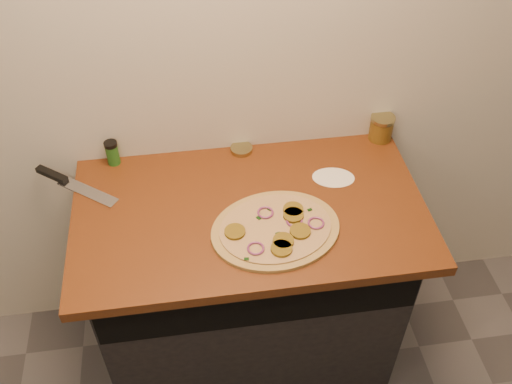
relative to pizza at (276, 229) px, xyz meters
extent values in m
cube|color=beige|center=(-0.07, 0.45, 0.44)|extent=(4.00, 0.02, 2.70)
cube|color=black|center=(-0.07, 0.15, -0.48)|extent=(1.10, 0.60, 0.86)
cube|color=#613012|center=(-0.07, 0.12, -0.03)|extent=(1.20, 0.70, 0.04)
cylinder|color=tan|center=(0.00, 0.00, 0.00)|extent=(0.48, 0.48, 0.01)
cylinder|color=#CDB987|center=(0.00, 0.00, 0.01)|extent=(0.42, 0.42, 0.01)
cylinder|color=brown|center=(0.01, -0.06, 0.01)|extent=(0.07, 0.07, 0.01)
cylinder|color=brown|center=(0.07, -0.03, 0.01)|extent=(0.07, 0.07, 0.01)
cylinder|color=brown|center=(0.07, 0.07, 0.01)|extent=(0.07, 0.07, 0.01)
cylinder|color=brown|center=(-0.14, 0.00, 0.01)|extent=(0.07, 0.07, 0.01)
cylinder|color=brown|center=(0.06, 0.04, 0.01)|extent=(0.07, 0.07, 0.01)
cylinder|color=brown|center=(0.00, -0.10, 0.01)|extent=(0.07, 0.07, 0.01)
torus|color=#752C62|center=(0.13, 0.00, 0.01)|extent=(0.06, 0.06, 0.01)
torus|color=#752C62|center=(-0.08, -0.08, 0.01)|extent=(0.06, 0.06, 0.01)
torus|color=#752C62|center=(-0.03, 0.07, 0.01)|extent=(0.06, 0.06, 0.01)
torus|color=#752C62|center=(0.06, 0.02, 0.01)|extent=(0.06, 0.06, 0.01)
cube|color=black|center=(-0.05, 0.05, 0.01)|extent=(0.02, 0.02, 0.00)
cube|color=black|center=(-0.01, 0.08, 0.01)|extent=(0.02, 0.02, 0.00)
cube|color=black|center=(0.01, -0.04, 0.01)|extent=(0.02, 0.01, 0.00)
cube|color=black|center=(0.06, -0.03, 0.01)|extent=(0.02, 0.02, 0.00)
cube|color=black|center=(0.00, -0.03, 0.01)|extent=(0.02, 0.01, 0.00)
cube|color=black|center=(-0.11, -0.12, 0.01)|extent=(0.02, 0.01, 0.00)
cube|color=black|center=(0.12, 0.06, 0.01)|extent=(0.02, 0.01, 0.00)
cube|color=black|center=(0.06, -0.01, 0.01)|extent=(0.02, 0.02, 0.00)
cube|color=black|center=(0.07, 0.06, 0.01)|extent=(0.02, 0.02, 0.00)
cube|color=#B7BAC1|center=(-0.62, 0.28, -0.01)|extent=(0.22, 0.19, 0.01)
cube|color=black|center=(-0.75, 0.38, 0.00)|extent=(0.12, 0.10, 0.02)
cylinder|color=#988D58|center=(-0.06, 0.42, 0.00)|extent=(0.11, 0.11, 0.02)
cylinder|color=#9A240F|center=(0.48, 0.42, 0.03)|extent=(0.09, 0.09, 0.09)
cylinder|color=#988D58|center=(0.48, 0.42, 0.08)|extent=(0.09, 0.09, 0.01)
cylinder|color=#225E1D|center=(-0.53, 0.42, 0.03)|extent=(0.05, 0.05, 0.08)
cylinder|color=black|center=(-0.53, 0.42, 0.08)|extent=(0.05, 0.05, 0.01)
cylinder|color=white|center=(0.25, 0.22, -0.01)|extent=(0.18, 0.18, 0.00)
camera|label=1|loc=(-0.24, -1.22, 1.38)|focal=40.00mm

